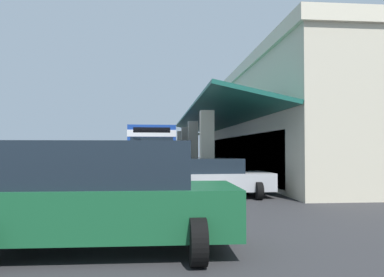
{
  "coord_description": "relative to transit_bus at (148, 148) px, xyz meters",
  "views": [
    {
      "loc": [
        21.86,
        0.53,
        1.84
      ],
      "look_at": [
        -1.85,
        2.68,
        2.48
      ],
      "focal_mm": 35.59,
      "sensor_mm": 36.0,
      "label": 1
    }
  ],
  "objects": [
    {
      "name": "ground",
      "position": [
        3.73,
        8.09,
        -1.85
      ],
      "size": [
        120.0,
        120.0,
        0.0
      ],
      "primitive_type": "plane",
      "color": "#2D2D30"
    },
    {
      "name": "curb_strip",
      "position": [
        0.83,
        2.56,
        -1.79
      ],
      "size": [
        29.64,
        0.5,
        0.12
      ],
      "primitive_type": "cube",
      "color": "#9E998E",
      "rests_on": "ground"
    },
    {
      "name": "plaza_building",
      "position": [
        0.83,
        12.19,
        1.55
      ],
      "size": [
        25.0,
        16.74,
        6.79
      ],
      "color": "beige",
      "rests_on": "ground"
    },
    {
      "name": "transit_bus",
      "position": [
        0.0,
        0.0,
        0.0
      ],
      "size": [
        11.34,
        3.23,
        3.34
      ],
      "color": "#193D9E",
      "rests_on": "ground"
    },
    {
      "name": "parked_sedan_silver",
      "position": [
        11.35,
        2.66,
        -1.1
      ],
      "size": [
        2.59,
        4.49,
        1.47
      ],
      "color": "#B2B5BA",
      "rests_on": "ground"
    },
    {
      "name": "parked_suv_green",
      "position": [
        18.64,
        -0.4,
        -0.84
      ],
      "size": [
        2.76,
        4.83,
        1.97
      ],
      "color": "#195933",
      "rests_on": "ground"
    },
    {
      "name": "pedestrian",
      "position": [
        10.22,
        0.22,
        -0.89
      ],
      "size": [
        0.39,
        0.67,
        1.71
      ],
      "color": "navy",
      "rests_on": "ground"
    },
    {
      "name": "potted_palm",
      "position": [
        -2.41,
        3.51,
        -1.06
      ],
      "size": [
        2.05,
        1.92,
        3.05
      ],
      "color": "gray",
      "rests_on": "ground"
    }
  ]
}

